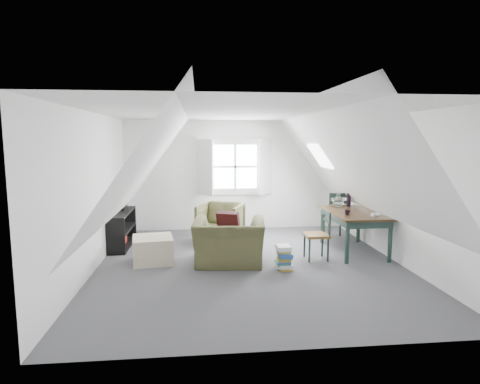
{
  "coord_description": "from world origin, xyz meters",
  "views": [
    {
      "loc": [
        -0.83,
        -6.41,
        2.08
      ],
      "look_at": [
        -0.11,
        0.6,
        1.15
      ],
      "focal_mm": 30.0,
      "sensor_mm": 36.0,
      "label": 1
    }
  ],
  "objects": [
    {
      "name": "dining_table",
      "position": [
        2.0,
        0.57,
        0.66
      ],
      "size": [
        0.91,
        1.52,
        0.76
      ],
      "rotation": [
        0.0,
        0.0,
        0.0
      ],
      "color": "#332110",
      "rests_on": "floor"
    },
    {
      "name": "electronics_box",
      "position": [
        -2.39,
        1.68,
        0.77
      ],
      "size": [
        0.21,
        0.28,
        0.22
      ],
      "primitive_type": "cube",
      "rotation": [
        0.0,
        0.0,
        -0.08
      ],
      "color": "black",
      "rests_on": "media_shelf"
    },
    {
      "name": "ceiling",
      "position": [
        0.0,
        0.0,
        2.5
      ],
      "size": [
        5.5,
        5.5,
        0.0
      ],
      "primitive_type": "plane",
      "rotation": [
        3.14,
        0.0,
        0.0
      ],
      "color": "white",
      "rests_on": "wall_back"
    },
    {
      "name": "demijohn",
      "position": [
        1.85,
        1.02,
        0.88
      ],
      "size": [
        0.21,
        0.21,
        0.3
      ],
      "rotation": [
        0.0,
        0.0,
        -0.23
      ],
      "color": "silver",
      "rests_on": "dining_table"
    },
    {
      "name": "wall_back",
      "position": [
        0.0,
        2.75,
        1.25
      ],
      "size": [
        5.0,
        0.0,
        5.0
      ],
      "primitive_type": "plane",
      "rotation": [
        1.57,
        0.0,
        0.0
      ],
      "color": "white",
      "rests_on": "ground"
    },
    {
      "name": "slope_left",
      "position": [
        -1.55,
        0.0,
        1.78
      ],
      "size": [
        3.19,
        5.5,
        4.48
      ],
      "primitive_type": "plane",
      "rotation": [
        0.0,
        2.19,
        0.0
      ],
      "color": "white",
      "rests_on": "wall_left"
    },
    {
      "name": "cup",
      "position": [
        1.75,
        0.27,
        0.76
      ],
      "size": [
        0.1,
        0.1,
        0.09
      ],
      "primitive_type": "imported",
      "rotation": [
        0.0,
        0.0,
        0.04
      ],
      "color": "black",
      "rests_on": "dining_table"
    },
    {
      "name": "vase_twigs",
      "position": [
        2.1,
        1.12,
        0.91
      ],
      "size": [
        0.08,
        0.09,
        0.66
      ],
      "rotation": [
        0.0,
        0.0,
        0.27
      ],
      "color": "black",
      "rests_on": "dining_table"
    },
    {
      "name": "wall_right",
      "position": [
        2.5,
        0.0,
        1.25
      ],
      "size": [
        0.0,
        5.5,
        5.5
      ],
      "primitive_type": "plane",
      "rotation": [
        1.57,
        0.0,
        -1.57
      ],
      "color": "white",
      "rests_on": "ground"
    },
    {
      "name": "wall_left",
      "position": [
        -2.5,
        0.0,
        1.25
      ],
      "size": [
        0.0,
        5.5,
        5.5
      ],
      "primitive_type": "plane",
      "rotation": [
        1.57,
        0.0,
        1.57
      ],
      "color": "white",
      "rests_on": "ground"
    },
    {
      "name": "dining_chair_far",
      "position": [
        1.99,
        1.53,
        0.52
      ],
      "size": [
        0.47,
        0.47,
        1.0
      ],
      "rotation": [
        0.0,
        0.0,
        3.29
      ],
      "color": "brown",
      "rests_on": "floor"
    },
    {
      "name": "slope_right",
      "position": [
        1.55,
        0.0,
        1.78
      ],
      "size": [
        3.19,
        5.5,
        4.48
      ],
      "primitive_type": "plane",
      "rotation": [
        0.0,
        -2.19,
        0.0
      ],
      "color": "white",
      "rests_on": "wall_right"
    },
    {
      "name": "throw_pillow",
      "position": [
        -0.34,
        0.24,
        0.68
      ],
      "size": [
        0.43,
        0.34,
        0.39
      ],
      "primitive_type": "cube",
      "rotation": [
        0.31,
        0.0,
        -0.38
      ],
      "color": "#3B1013",
      "rests_on": "armchair_near"
    },
    {
      "name": "wall_front",
      "position": [
        0.0,
        -2.75,
        1.25
      ],
      "size": [
        5.0,
        0.0,
        5.0
      ],
      "primitive_type": "plane",
      "rotation": [
        -1.57,
        0.0,
        0.0
      ],
      "color": "white",
      "rests_on": "ground"
    },
    {
      "name": "paper_box",
      "position": [
        2.2,
        0.12,
        0.78
      ],
      "size": [
        0.14,
        0.1,
        0.04
      ],
      "primitive_type": "cube",
      "rotation": [
        0.0,
        0.0,
        0.16
      ],
      "color": "white",
      "rests_on": "dining_table"
    },
    {
      "name": "media_shelf",
      "position": [
        -2.39,
        1.39,
        0.31
      ],
      "size": [
        0.44,
        1.33,
        0.68
      ],
      "rotation": [
        0.0,
        0.0,
        0.0
      ],
      "color": "black",
      "rests_on": "floor"
    },
    {
      "name": "armchair_far",
      "position": [
        -0.4,
        1.61,
        0.0
      ],
      "size": [
        1.08,
        1.1,
        0.78
      ],
      "primitive_type": "imported",
      "rotation": [
        0.0,
        0.0,
        -0.35
      ],
      "color": "#464627",
      "rests_on": "floor"
    },
    {
      "name": "magazine_stack",
      "position": [
        0.52,
        -0.29,
        0.19
      ],
      "size": [
        0.29,
        0.34,
        0.39
      ],
      "rotation": [
        0.0,
        0.0,
        -0.26
      ],
      "color": "#B29933",
      "rests_on": "floor"
    },
    {
      "name": "dormer_window",
      "position": [
        0.0,
        2.68,
        1.45
      ],
      "size": [
        1.71,
        0.35,
        1.3
      ],
      "color": "white",
      "rests_on": "wall_back"
    },
    {
      "name": "floor",
      "position": [
        0.0,
        0.0,
        0.0
      ],
      "size": [
        5.5,
        5.5,
        0.0
      ],
      "primitive_type": "plane",
      "color": "#48474C",
      "rests_on": "ground"
    },
    {
      "name": "dining_chair_near",
      "position": [
        1.22,
        0.19,
        0.44
      ],
      "size": [
        0.4,
        0.4,
        0.85
      ],
      "rotation": [
        0.0,
        0.0,
        -1.54
      ],
      "color": "brown",
      "rests_on": "floor"
    },
    {
      "name": "skylight",
      "position": [
        1.55,
        1.3,
        1.75
      ],
      "size": [
        0.35,
        0.75,
        0.47
      ],
      "primitive_type": "cube",
      "rotation": [
        0.0,
        0.95,
        0.0
      ],
      "color": "white",
      "rests_on": "slope_right"
    },
    {
      "name": "ottoman",
      "position": [
        -1.62,
        0.31,
        0.22
      ],
      "size": [
        0.74,
        0.74,
        0.44
      ],
      "primitive_type": "cube",
      "rotation": [
        0.0,
        0.0,
        0.15
      ],
      "color": "#C3B698",
      "rests_on": "floor"
    },
    {
      "name": "armchair_near",
      "position": [
        -0.34,
        0.09,
        0.0
      ],
      "size": [
        1.25,
        1.13,
        0.75
      ],
      "primitive_type": "imported",
      "rotation": [
        0.0,
        0.0,
        3.03
      ],
      "color": "#464627",
      "rests_on": "floor"
    }
  ]
}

